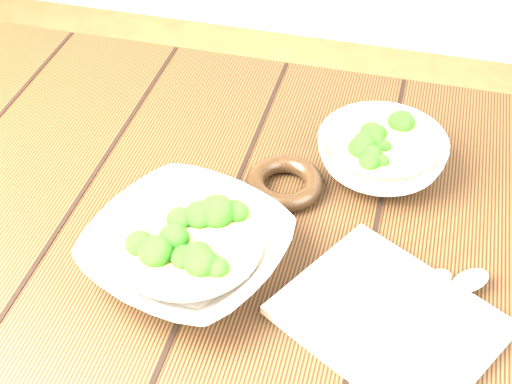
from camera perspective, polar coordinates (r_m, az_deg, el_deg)
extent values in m
cube|color=#301F0D|center=(0.95, -1.73, -3.57)|extent=(1.20, 0.80, 0.04)
cube|color=#301F0D|center=(1.61, -16.77, -0.61)|extent=(0.07, 0.07, 0.71)
imported|color=silver|center=(0.87, -5.49, -4.67)|extent=(0.29, 0.29, 0.06)
cylinder|color=#9E6E47|center=(0.86, -5.57, -3.84)|extent=(0.18, 0.18, 0.00)
ellipsoid|color=#22751A|center=(0.85, -4.04, -3.51)|extent=(0.04, 0.03, 0.03)
ellipsoid|color=#22751A|center=(0.87, -3.60, -2.31)|extent=(0.04, 0.03, 0.03)
ellipsoid|color=#22751A|center=(0.89, -4.90, -1.05)|extent=(0.04, 0.03, 0.03)
ellipsoid|color=#22751A|center=(0.87, -6.46, -2.43)|extent=(0.04, 0.03, 0.03)
ellipsoid|color=#22751A|center=(0.87, -8.25, -2.91)|extent=(0.04, 0.03, 0.03)
ellipsoid|color=#22751A|center=(0.84, -9.37, -4.62)|extent=(0.04, 0.03, 0.03)
ellipsoid|color=#22751A|center=(0.83, -6.76, -4.97)|extent=(0.04, 0.03, 0.03)
ellipsoid|color=#22751A|center=(0.82, -5.10, -5.91)|extent=(0.04, 0.03, 0.03)
ellipsoid|color=#22751A|center=(0.82, -2.30, -5.50)|extent=(0.04, 0.03, 0.03)
imported|color=silver|center=(1.01, 9.98, 2.92)|extent=(0.19, 0.19, 0.06)
cylinder|color=#9E6E47|center=(1.00, 10.10, 3.72)|extent=(0.14, 0.14, 0.00)
ellipsoid|color=#22751A|center=(1.00, 11.15, 3.98)|extent=(0.03, 0.03, 0.03)
ellipsoid|color=#22751A|center=(1.02, 11.22, 4.67)|extent=(0.03, 0.03, 0.03)
ellipsoid|color=#22751A|center=(1.03, 10.14, 5.41)|extent=(0.03, 0.03, 0.03)
ellipsoid|color=#22751A|center=(1.01, 9.36, 4.62)|extent=(0.03, 0.03, 0.03)
ellipsoid|color=#22751A|center=(1.00, 8.25, 4.35)|extent=(0.03, 0.03, 0.03)
ellipsoid|color=#22751A|center=(0.98, 7.84, 3.35)|extent=(0.03, 0.03, 0.03)
ellipsoid|color=#22751A|center=(0.98, 9.64, 3.15)|extent=(0.03, 0.03, 0.03)
ellipsoid|color=#22751A|center=(0.97, 10.88, 2.61)|extent=(0.03, 0.03, 0.03)
ellipsoid|color=#22751A|center=(0.98, 12.60, 2.84)|extent=(0.03, 0.03, 0.03)
torus|color=black|center=(0.98, 2.32, 0.72)|extent=(0.13, 0.13, 0.03)
cube|color=#BCAF9C|center=(0.84, 10.59, -9.95)|extent=(0.29, 0.28, 0.01)
cylinder|color=#9D978B|center=(0.83, 9.60, -9.62)|extent=(0.10, 0.11, 0.01)
ellipsoid|color=#9D978B|center=(0.88, 13.97, -6.93)|extent=(0.06, 0.06, 0.01)
cylinder|color=#9D978B|center=(0.84, 12.45, -9.29)|extent=(0.11, 0.11, 0.01)
ellipsoid|color=#9D978B|center=(0.89, 16.76, -6.78)|extent=(0.06, 0.06, 0.01)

